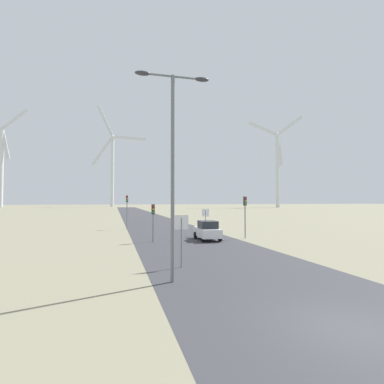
{
  "coord_description": "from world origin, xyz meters",
  "views": [
    {
      "loc": [
        -6.66,
        -7.42,
        3.74
      ],
      "look_at": [
        0.0,
        18.1,
        4.51
      ],
      "focal_mm": 28.0,
      "sensor_mm": 36.0,
      "label": 1
    }
  ],
  "objects_px": {
    "stop_sign_far": "(205,217)",
    "wind_turbine_left": "(112,163)",
    "traffic_light_post_near_right": "(245,208)",
    "streetlamp": "(173,150)",
    "car_approaching": "(207,230)",
    "traffic_light_post_near_left": "(153,214)",
    "wind_turbine_far_left": "(2,159)",
    "traffic_light_post_mid_left": "(127,204)",
    "stop_sign_near": "(181,231)",
    "wind_turbine_center": "(278,162)"
  },
  "relations": [
    {
      "from": "streetlamp",
      "to": "wind_turbine_center",
      "type": "relative_size",
      "value": 0.18
    },
    {
      "from": "traffic_light_post_near_left",
      "to": "traffic_light_post_near_right",
      "type": "relative_size",
      "value": 0.82
    },
    {
      "from": "car_approaching",
      "to": "wind_turbine_far_left",
      "type": "height_order",
      "value": "wind_turbine_far_left"
    },
    {
      "from": "stop_sign_near",
      "to": "wind_turbine_left",
      "type": "height_order",
      "value": "wind_turbine_left"
    },
    {
      "from": "traffic_light_post_near_right",
      "to": "streetlamp",
      "type": "bearing_deg",
      "value": -125.78
    },
    {
      "from": "traffic_light_post_near_right",
      "to": "wind_turbine_left",
      "type": "height_order",
      "value": "wind_turbine_left"
    },
    {
      "from": "wind_turbine_center",
      "to": "stop_sign_near",
      "type": "bearing_deg",
      "value": -122.53
    },
    {
      "from": "wind_turbine_left",
      "to": "traffic_light_post_mid_left",
      "type": "bearing_deg",
      "value": -88.94
    },
    {
      "from": "streetlamp",
      "to": "traffic_light_post_near_right",
      "type": "relative_size",
      "value": 2.33
    },
    {
      "from": "traffic_light_post_mid_left",
      "to": "wind_turbine_center",
      "type": "xyz_separation_m",
      "value": [
        88.2,
        110.95,
        22.37
      ]
    },
    {
      "from": "stop_sign_near",
      "to": "car_approaching",
      "type": "distance_m",
      "value": 11.99
    },
    {
      "from": "streetlamp",
      "to": "wind_turbine_left",
      "type": "distance_m",
      "value": 185.09
    },
    {
      "from": "traffic_light_post_mid_left",
      "to": "car_approaching",
      "type": "xyz_separation_m",
      "value": [
        6.98,
        -13.31,
        -2.33
      ]
    },
    {
      "from": "stop_sign_far",
      "to": "traffic_light_post_near_left",
      "type": "xyz_separation_m",
      "value": [
        -6.06,
        -3.53,
        0.51
      ]
    },
    {
      "from": "traffic_light_post_near_left",
      "to": "car_approaching",
      "type": "relative_size",
      "value": 0.81
    },
    {
      "from": "wind_turbine_left",
      "to": "wind_turbine_center",
      "type": "relative_size",
      "value": 1.24
    },
    {
      "from": "traffic_light_post_mid_left",
      "to": "wind_turbine_center",
      "type": "height_order",
      "value": "wind_turbine_center"
    },
    {
      "from": "stop_sign_near",
      "to": "traffic_light_post_near_right",
      "type": "relative_size",
      "value": 0.71
    },
    {
      "from": "traffic_light_post_near_left",
      "to": "wind_turbine_far_left",
      "type": "xyz_separation_m",
      "value": [
        -66.71,
        167.56,
        25.44
      ]
    },
    {
      "from": "wind_turbine_far_left",
      "to": "stop_sign_near",
      "type": "bearing_deg",
      "value": -69.42
    },
    {
      "from": "wind_turbine_left",
      "to": "wind_turbine_center",
      "type": "height_order",
      "value": "wind_turbine_left"
    },
    {
      "from": "stop_sign_near",
      "to": "traffic_light_post_mid_left",
      "type": "relative_size",
      "value": 0.66
    },
    {
      "from": "streetlamp",
      "to": "wind_turbine_left",
      "type": "xyz_separation_m",
      "value": [
        -3.85,
        183.73,
        22.05
      ]
    },
    {
      "from": "stop_sign_near",
      "to": "car_approaching",
      "type": "xyz_separation_m",
      "value": [
        4.97,
        10.86,
        -1.14
      ]
    },
    {
      "from": "car_approaching",
      "to": "wind_turbine_center",
      "type": "relative_size",
      "value": 0.08
    },
    {
      "from": "wind_turbine_left",
      "to": "traffic_light_post_near_right",
      "type": "bearing_deg",
      "value": -85.32
    },
    {
      "from": "stop_sign_far",
      "to": "traffic_light_post_mid_left",
      "type": "height_order",
      "value": "traffic_light_post_mid_left"
    },
    {
      "from": "stop_sign_near",
      "to": "wind_turbine_left",
      "type": "bearing_deg",
      "value": 91.55
    },
    {
      "from": "stop_sign_far",
      "to": "traffic_light_post_near_right",
      "type": "xyz_separation_m",
      "value": [
        3.16,
        -3.16,
        1.04
      ]
    },
    {
      "from": "streetlamp",
      "to": "car_approaching",
      "type": "height_order",
      "value": "streetlamp"
    },
    {
      "from": "wind_turbine_far_left",
      "to": "wind_turbine_left",
      "type": "xyz_separation_m",
      "value": [
        62.04,
        2.61,
        0.22
      ]
    },
    {
      "from": "traffic_light_post_near_left",
      "to": "streetlamp",
      "type": "bearing_deg",
      "value": -93.44
    },
    {
      "from": "traffic_light_post_near_left",
      "to": "car_approaching",
      "type": "height_order",
      "value": "traffic_light_post_near_left"
    },
    {
      "from": "streetlamp",
      "to": "stop_sign_far",
      "type": "height_order",
      "value": "streetlamp"
    },
    {
      "from": "stop_sign_far",
      "to": "wind_turbine_left",
      "type": "relative_size",
      "value": 0.04
    },
    {
      "from": "stop_sign_far",
      "to": "traffic_light_post_near_left",
      "type": "bearing_deg",
      "value": -149.83
    },
    {
      "from": "traffic_light_post_near_left",
      "to": "wind_turbine_left",
      "type": "bearing_deg",
      "value": 91.57
    },
    {
      "from": "traffic_light_post_near_left",
      "to": "traffic_light_post_mid_left",
      "type": "bearing_deg",
      "value": 97.5
    },
    {
      "from": "stop_sign_near",
      "to": "traffic_light_post_near_right",
      "type": "xyz_separation_m",
      "value": [
        8.98,
        11.08,
        0.99
      ]
    },
    {
      "from": "traffic_light_post_mid_left",
      "to": "wind_turbine_left",
      "type": "height_order",
      "value": "wind_turbine_left"
    },
    {
      "from": "wind_turbine_far_left",
      "to": "wind_turbine_left",
      "type": "height_order",
      "value": "wind_turbine_left"
    },
    {
      "from": "traffic_light_post_mid_left",
      "to": "car_approaching",
      "type": "relative_size",
      "value": 1.06
    },
    {
      "from": "traffic_light_post_near_right",
      "to": "car_approaching",
      "type": "distance_m",
      "value": 4.55
    },
    {
      "from": "traffic_light_post_mid_left",
      "to": "stop_sign_far",
      "type": "bearing_deg",
      "value": -51.71
    },
    {
      "from": "streetlamp",
      "to": "wind_turbine_left",
      "type": "height_order",
      "value": "wind_turbine_left"
    },
    {
      "from": "wind_turbine_center",
      "to": "traffic_light_post_near_left",
      "type": "bearing_deg",
      "value": -124.79
    },
    {
      "from": "stop_sign_near",
      "to": "stop_sign_far",
      "type": "bearing_deg",
      "value": 67.74
    },
    {
      "from": "car_approaching",
      "to": "wind_turbine_far_left",
      "type": "relative_size",
      "value": 0.07
    },
    {
      "from": "wind_turbine_far_left",
      "to": "traffic_light_post_mid_left",
      "type": "bearing_deg",
      "value": -67.15
    },
    {
      "from": "stop_sign_far",
      "to": "wind_turbine_left",
      "type": "distance_m",
      "value": 169.03
    }
  ]
}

